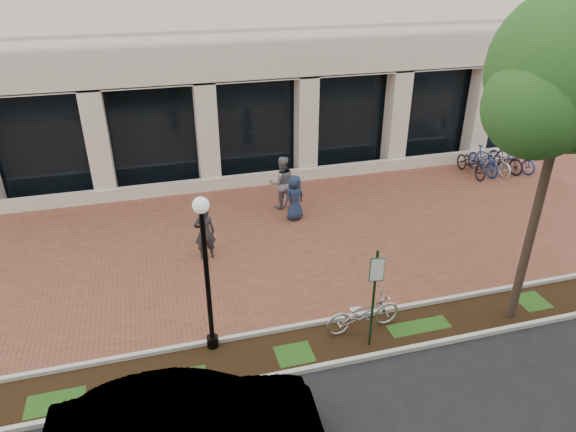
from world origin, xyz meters
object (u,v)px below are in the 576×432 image
object	(u,v)px
locked_bicycle	(363,312)
pedestrian_mid	(282,183)
lamppost	(206,268)
street_tree	(570,80)
pedestrian_right	(295,198)
bike_rack_cluster	(494,160)
parking_sign	(375,288)
pedestrian_left	(205,232)
bollard	(495,168)

from	to	relation	value
locked_bicycle	pedestrian_mid	bearing A→B (deg)	-2.29
lamppost	street_tree	size ratio (longest dim) A/B	0.50
lamppost	pedestrian_right	world-z (taller)	lamppost
locked_bicycle	bike_rack_cluster	world-z (taller)	bike_rack_cluster
locked_bicycle	bike_rack_cluster	bearing A→B (deg)	-53.02
pedestrian_right	street_tree	bearing A→B (deg)	97.80
street_tree	pedestrian_mid	world-z (taller)	street_tree
lamppost	pedestrian_mid	xyz separation A→B (m)	(3.54, 6.86, -1.26)
street_tree	bike_rack_cluster	world-z (taller)	street_tree
parking_sign	pedestrian_left	distance (m)	6.07
pedestrian_left	bike_rack_cluster	bearing A→B (deg)	-164.09
parking_sign	pedestrian_left	bearing A→B (deg)	132.35
pedestrian_left	pedestrian_mid	size ratio (longest dim) A/B	0.89
street_tree	locked_bicycle	size ratio (longest dim) A/B	4.08
parking_sign	locked_bicycle	size ratio (longest dim) A/B	1.35
locked_bicycle	pedestrian_left	world-z (taller)	pedestrian_left
parking_sign	bike_rack_cluster	xyz separation A→B (m)	(9.50, 8.69, -1.13)
pedestrian_right	bike_rack_cluster	distance (m)	9.62
pedestrian_right	bollard	bearing A→B (deg)	165.61
parking_sign	pedestrian_mid	bearing A→B (deg)	100.18
lamppost	locked_bicycle	world-z (taller)	lamppost
street_tree	bike_rack_cluster	size ratio (longest dim) A/B	2.57
lamppost	pedestrian_right	xyz separation A→B (m)	(3.73, 5.85, -1.43)
lamppost	parking_sign	bearing A→B (deg)	-14.61
pedestrian_left	bollard	xyz separation A→B (m)	(12.43, 3.10, -0.43)
pedestrian_mid	pedestrian_right	world-z (taller)	pedestrian_mid
lamppost	locked_bicycle	xyz separation A→B (m)	(3.71, -0.36, -1.74)
parking_sign	bike_rack_cluster	world-z (taller)	parking_sign
parking_sign	locked_bicycle	xyz separation A→B (m)	(0.05, 0.59, -1.15)
pedestrian_mid	bollard	bearing A→B (deg)	-177.50
lamppost	street_tree	bearing A→B (deg)	-6.58
pedestrian_right	pedestrian_mid	bearing A→B (deg)	-102.16
bollard	bike_rack_cluster	size ratio (longest dim) A/B	0.29
pedestrian_mid	bike_rack_cluster	world-z (taller)	pedestrian_mid
street_tree	parking_sign	bearing A→B (deg)	-179.09
lamppost	pedestrian_left	distance (m)	4.33
locked_bicycle	pedestrian_right	xyz separation A→B (m)	(0.02, 6.21, 0.31)
pedestrian_left	locked_bicycle	bearing A→B (deg)	126.79
street_tree	pedestrian_left	world-z (taller)	street_tree
locked_bicycle	pedestrian_left	bearing A→B (deg)	33.18
parking_sign	lamppost	world-z (taller)	lamppost
parking_sign	locked_bicycle	bearing A→B (deg)	94.24
locked_bicycle	bollard	world-z (taller)	locked_bicycle
street_tree	pedestrian_mid	distance (m)	10.18
street_tree	pedestrian_right	xyz separation A→B (m)	(-3.98, 6.74, -5.27)
pedestrian_left	bike_rack_cluster	distance (m)	13.29
locked_bicycle	bollard	xyz separation A→B (m)	(9.10, 7.55, -0.06)
locked_bicycle	pedestrian_mid	world-z (taller)	pedestrian_mid
pedestrian_right	parking_sign	bearing A→B (deg)	66.59
pedestrian_right	bike_rack_cluster	world-z (taller)	pedestrian_right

